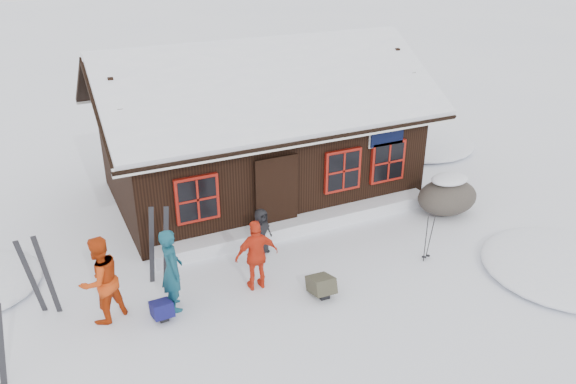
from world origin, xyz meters
name	(u,v)px	position (x,y,z in m)	size (l,w,h in m)	color
ground	(285,291)	(0.00, 0.00, 0.00)	(120.00, 120.00, 0.00)	white
mountain_hut	(258,139)	(1.50, 4.98, 1.58)	(8.90, 6.09, 4.42)	black
snow_drift	(301,224)	(1.50, 2.25, 0.17)	(7.60, 0.60, 0.35)	white
snow_mounds	(313,235)	(1.65, 1.86, 0.00)	(20.60, 13.20, 0.48)	white
skier_teal	(172,270)	(-2.26, 0.48, 0.89)	(0.65, 0.43, 1.79)	#114353
skier_orange_left	(100,280)	(-3.60, 0.69, 0.91)	(0.88, 0.69, 1.82)	#BD380D
skier_orange_right	(257,255)	(-0.48, 0.39, 0.80)	(0.94, 0.39, 1.61)	red
skier_crouched	(261,231)	(0.17, 1.68, 0.57)	(0.56, 0.36, 1.14)	black
boulder	(447,196)	(5.50, 1.42, 0.50)	(1.70, 1.28, 0.99)	#4F473F
ski_pair_mid	(39,277)	(-4.66, 1.44, 0.84)	(0.61, 0.22, 1.78)	black
ski_pair_right	(159,245)	(-2.25, 1.59, 0.86)	(0.57, 0.16, 1.83)	black
ski_poles	(428,239)	(3.51, -0.27, 0.54)	(0.21, 0.10, 1.16)	black
backpack_blue	(162,312)	(-2.59, 0.23, 0.14)	(0.39, 0.52, 0.28)	#121351
backpack_olive	(321,288)	(0.63, -0.44, 0.17)	(0.46, 0.61, 0.33)	#3E3C2C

